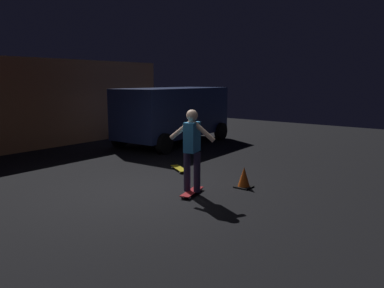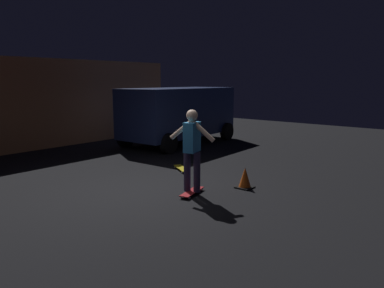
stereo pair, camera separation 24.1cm
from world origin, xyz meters
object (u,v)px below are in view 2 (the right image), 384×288
at_px(parked_van, 179,112).
at_px(skateboard_spare, 182,168).
at_px(skater, 192,145).
at_px(skateboard_ridden, 192,192).
at_px(traffic_cone, 245,179).

relative_size(parked_van, skateboard_spare, 6.07).
bearing_deg(skater, parked_van, 44.28).
xyz_separation_m(skateboard_ridden, skater, (0.00, 0.00, 0.98)).
bearing_deg(traffic_cone, skateboard_ridden, 151.86).
height_order(parked_van, skateboard_spare, parked_van).
height_order(skateboard_spare, traffic_cone, traffic_cone).
distance_m(parked_van, skateboard_spare, 4.35).
bearing_deg(skateboard_spare, skateboard_ridden, -132.50).
bearing_deg(traffic_cone, skater, 151.86).
bearing_deg(skater, skateboard_ridden, 180.00).
height_order(skateboard_ridden, skater, skater).
distance_m(skateboard_spare, skater, 2.28).
relative_size(skateboard_spare, traffic_cone, 1.68).
relative_size(skateboard_ridden, skater, 0.48).
bearing_deg(parked_van, traffic_cone, -124.41).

